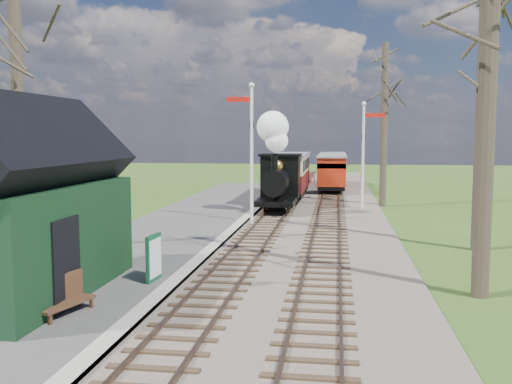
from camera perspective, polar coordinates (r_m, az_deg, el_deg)
distant_hills at (r=75.51m, az=6.76°, el=-9.83°), size 114.40×48.00×22.02m
ballast_bed at (r=30.67m, az=4.94°, el=-1.66°), size 8.00×60.00×0.10m
track_near at (r=30.76m, az=2.52°, el=-1.53°), size 1.60×60.00×0.15m
track_far at (r=30.62m, az=7.37°, el=-1.61°), size 1.60×60.00×0.15m
platform at (r=23.61m, az=-7.92°, el=-3.79°), size 5.00×44.00×0.20m
coping_strip at (r=23.09m, az=-2.41°, el=-3.94°), size 0.40×44.00×0.21m
station_shed at (r=14.45m, az=-22.17°, el=-1.49°), size 3.25×6.30×4.78m
semaphore_near at (r=24.66m, az=-0.60°, el=4.89°), size 1.22×0.24×6.22m
semaphore_far at (r=30.41m, az=10.81°, el=4.44°), size 1.22×0.24×5.72m
bare_trees at (r=18.59m, az=3.08°, el=9.51°), size 15.51×22.39×12.00m
fence_line at (r=44.58m, az=4.68°, el=1.28°), size 12.60×0.08×1.00m
locomotive at (r=28.92m, az=2.20°, el=2.29°), size 1.97×4.60×4.93m
coach at (r=34.99m, az=3.25°, el=1.89°), size 2.30×7.88×2.42m
red_carriage_a at (r=39.51m, az=7.59°, el=1.98°), size 1.97×4.88×2.07m
red_carriage_b at (r=45.00m, az=7.66°, el=2.43°), size 1.97×4.88×2.07m
sign_board at (r=15.10m, az=-10.18°, el=-6.49°), size 0.17×0.83×1.21m
bench at (r=12.89m, az=-18.85°, el=-9.84°), size 0.79×1.50×0.82m
person at (r=12.75m, az=-20.29°, el=-9.04°), size 0.31×0.46×1.21m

